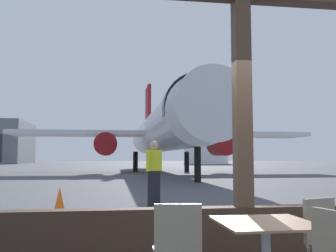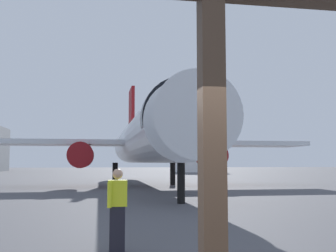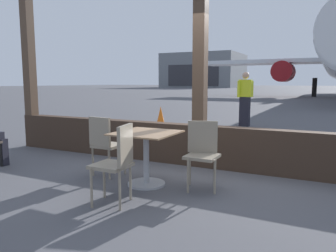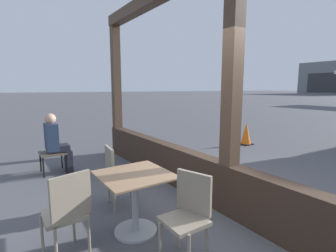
{
  "view_description": "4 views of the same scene",
  "coord_description": "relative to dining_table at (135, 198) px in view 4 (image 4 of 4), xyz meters",
  "views": [
    {
      "loc": [
        -1.59,
        -4.5,
        1.29
      ],
      "look_at": [
        0.68,
        11.21,
        2.63
      ],
      "focal_mm": 40.3,
      "sensor_mm": 36.0,
      "label": 1
    },
    {
      "loc": [
        -0.93,
        -3.27,
        1.88
      ],
      "look_at": [
        2.18,
        14.92,
        3.54
      ],
      "focal_mm": 43.25,
      "sensor_mm": 36.0,
      "label": 2
    },
    {
      "loc": [
        1.96,
        -5.12,
        1.41
      ],
      "look_at": [
        -0.53,
        -0.13,
        0.67
      ],
      "focal_mm": 35.02,
      "sensor_mm": 36.0,
      "label": 3
    },
    {
      "loc": [
        2.31,
        -2.57,
        1.75
      ],
      "look_at": [
        -1.04,
        -0.32,
        1.13
      ],
      "focal_mm": 26.75,
      "sensor_mm": 36.0,
      "label": 4
    }
  ],
  "objects": [
    {
      "name": "window_frame",
      "position": [
        0.27,
        1.32,
        0.79
      ],
      "size": [
        8.14,
        0.24,
        3.55
      ],
      "color": "#38281E",
      "rests_on": "ground"
    },
    {
      "name": "lounge_bench",
      "position": [
        -2.9,
        -0.45,
        -0.06
      ],
      "size": [
        0.48,
        0.48,
        0.44
      ],
      "color": "brown",
      "rests_on": "ground"
    },
    {
      "name": "cafe_chair_window_left",
      "position": [
        0.73,
        0.24,
        0.09
      ],
      "size": [
        0.48,
        0.48,
        0.89
      ],
      "color": "gray",
      "rests_on": "ground"
    },
    {
      "name": "cafe_chair_window_right",
      "position": [
        0.08,
        -0.78,
        0.11
      ],
      "size": [
        0.46,
        0.46,
        0.94
      ],
      "color": "gray",
      "rests_on": "ground"
    },
    {
      "name": "cafe_chair_aisle_left",
      "position": [
        -0.76,
        0.08,
        0.11
      ],
      "size": [
        0.43,
        0.43,
        0.91
      ],
      "color": "gray",
      "rests_on": "ground"
    },
    {
      "name": "seated_passenger",
      "position": [
        -2.88,
        -0.38,
        0.23
      ],
      "size": [
        0.44,
        0.45,
        1.24
      ],
      "color": "black",
      "rests_on": "ground"
    },
    {
      "name": "dining_table",
      "position": [
        0.0,
        0.0,
        0.0
      ],
      "size": [
        0.81,
        0.81,
        0.74
      ],
      "color": "#8C6B4C",
      "rests_on": "ground"
    },
    {
      "name": "traffic_cone",
      "position": [
        -2.42,
        5.02,
        -0.11
      ],
      "size": [
        0.36,
        0.36,
        0.68
      ],
      "color": "orange",
      "rests_on": "ground"
    }
  ]
}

